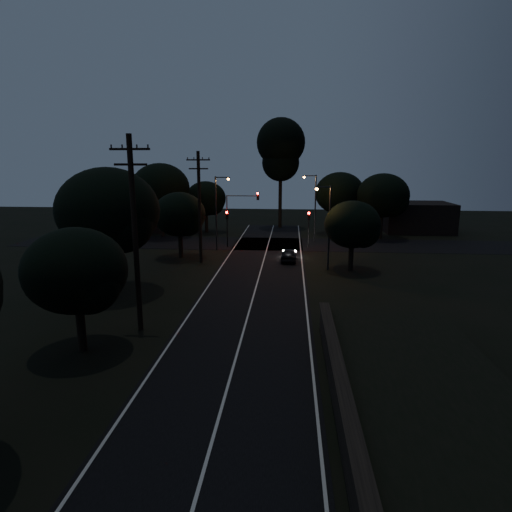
{
  "coord_description": "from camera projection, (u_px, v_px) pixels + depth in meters",
  "views": [
    {
      "loc": [
        2.6,
        -7.74,
        9.56
      ],
      "look_at": [
        0.0,
        24.0,
        2.5
      ],
      "focal_mm": 30.0,
      "sensor_mm": 36.0,
      "label": 1
    }
  ],
  "objects": [
    {
      "name": "road_surface",
      "position": [
        262.0,
        266.0,
        40.08
      ],
      "size": [
        60.0,
        70.0,
        0.03
      ],
      "color": "black",
      "rests_on": "ground"
    },
    {
      "name": "retaining_wall",
      "position": [
        470.0,
        488.0,
        11.97
      ],
      "size": [
        6.93,
        26.0,
        1.6
      ],
      "color": "black",
      "rests_on": "ground"
    },
    {
      "name": "utility_pole_mid",
      "position": [
        135.0,
        232.0,
        23.64
      ],
      "size": [
        2.2,
        0.3,
        11.0
      ],
      "color": "black",
      "rests_on": "ground"
    },
    {
      "name": "utility_pole_far",
      "position": [
        200.0,
        206.0,
        40.23
      ],
      "size": [
        2.2,
        0.3,
        10.5
      ],
      "color": "black",
      "rests_on": "ground"
    },
    {
      "name": "tree_left_b",
      "position": [
        78.0,
        273.0,
        21.1
      ],
      "size": [
        5.05,
        5.05,
        6.42
      ],
      "color": "black",
      "rests_on": "ground"
    },
    {
      "name": "tree_left_c",
      "position": [
        111.0,
        213.0,
        30.6
      ],
      "size": [
        7.28,
        7.28,
        9.2
      ],
      "color": "black",
      "rests_on": "ground"
    },
    {
      "name": "tree_left_d",
      "position": [
        181.0,
        216.0,
        42.52
      ],
      "size": [
        5.21,
        5.21,
        6.61
      ],
      "color": "black",
      "rests_on": "ground"
    },
    {
      "name": "tree_far_nw",
      "position": [
        207.0,
        199.0,
        58.07
      ],
      "size": [
        5.49,
        5.49,
        6.96
      ],
      "color": "black",
      "rests_on": "ground"
    },
    {
      "name": "tree_far_w",
      "position": [
        162.0,
        189.0,
        54.19
      ],
      "size": [
        7.35,
        7.35,
        9.38
      ],
      "color": "black",
      "rests_on": "ground"
    },
    {
      "name": "tree_far_ne",
      "position": [
        342.0,
        194.0,
        56.44
      ],
      "size": [
        6.49,
        6.49,
        8.21
      ],
      "color": "black",
      "rests_on": "ground"
    },
    {
      "name": "tree_far_e",
      "position": [
        385.0,
        197.0,
        53.13
      ],
      "size": [
        6.42,
        6.42,
        8.15
      ],
      "color": "black",
      "rests_on": "ground"
    },
    {
      "name": "tree_right_a",
      "position": [
        355.0,
        226.0,
        37.37
      ],
      "size": [
        4.91,
        4.91,
        6.25
      ],
      "color": "black",
      "rests_on": "ground"
    },
    {
      "name": "tall_pine",
      "position": [
        281.0,
        149.0,
        60.8
      ],
      "size": [
        6.88,
        6.88,
        15.64
      ],
      "color": "black",
      "rests_on": "ground"
    },
    {
      "name": "building_left",
      "position": [
        134.0,
        214.0,
        61.52
      ],
      "size": [
        10.0,
        8.0,
        4.4
      ],
      "primitive_type": "cube",
      "color": "black",
      "rests_on": "ground"
    },
    {
      "name": "building_right",
      "position": [
        416.0,
        217.0,
        59.35
      ],
      "size": [
        9.0,
        7.0,
        4.0
      ],
      "primitive_type": "cube",
      "color": "black",
      "rests_on": "ground"
    },
    {
      "name": "signal_left",
      "position": [
        227.0,
        222.0,
        48.47
      ],
      "size": [
        0.28,
        0.35,
        4.1
      ],
      "color": "black",
      "rests_on": "ground"
    },
    {
      "name": "signal_right",
      "position": [
        309.0,
        223.0,
        47.73
      ],
      "size": [
        0.28,
        0.35,
        4.1
      ],
      "color": "black",
      "rests_on": "ground"
    },
    {
      "name": "signal_mast",
      "position": [
        242.0,
        209.0,
        48.01
      ],
      "size": [
        3.7,
        0.35,
        6.25
      ],
      "color": "black",
      "rests_on": "ground"
    },
    {
      "name": "streetlight_a",
      "position": [
        218.0,
        208.0,
        46.2
      ],
      "size": [
        1.66,
        0.26,
        8.0
      ],
      "color": "black",
      "rests_on": "ground"
    },
    {
      "name": "streetlight_b",
      "position": [
        314.0,
        203.0,
        51.19
      ],
      "size": [
        1.66,
        0.26,
        8.0
      ],
      "color": "black",
      "rests_on": "ground"
    },
    {
      "name": "streetlight_c",
      "position": [
        328.0,
        222.0,
        37.59
      ],
      "size": [
        1.46,
        0.26,
        7.5
      ],
      "color": "black",
      "rests_on": "ground"
    },
    {
      "name": "car",
      "position": [
        289.0,
        255.0,
        41.76
      ],
      "size": [
        1.61,
        3.74,
        1.26
      ],
      "primitive_type": "imported",
      "rotation": [
        0.0,
        0.0,
        3.11
      ],
      "color": "black",
      "rests_on": "ground"
    }
  ]
}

